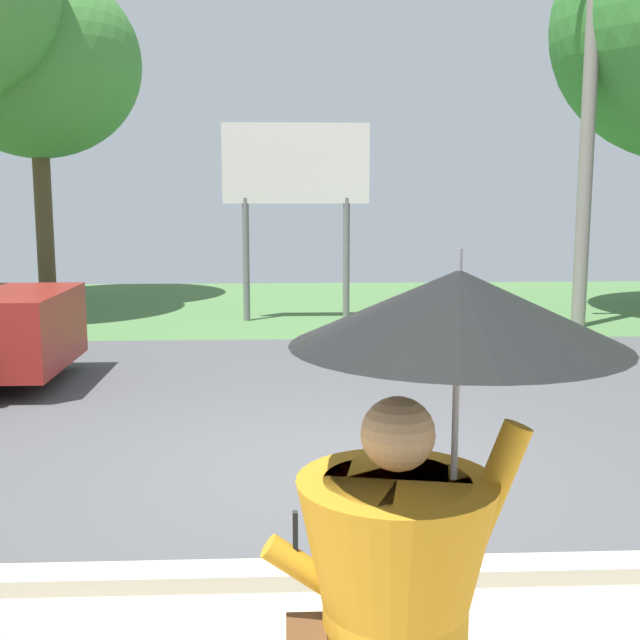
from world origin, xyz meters
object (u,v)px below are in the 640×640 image
object	(u,v)px
monk_pedestrian	(408,593)
roadside_billboard	(296,178)
tree_right_far	(36,63)
utility_pole	(588,125)

from	to	relation	value
monk_pedestrian	roadside_billboard	world-z (taller)	roadside_billboard
tree_right_far	monk_pedestrian	bearing A→B (deg)	-70.17
roadside_billboard	tree_right_far	bearing A→B (deg)	152.11
roadside_billboard	tree_right_far	size ratio (longest dim) A/B	0.51
monk_pedestrian	roadside_billboard	xyz separation A→B (m)	(-0.14, 12.14, 1.46)
monk_pedestrian	utility_pole	bearing A→B (deg)	83.59
monk_pedestrian	roadside_billboard	distance (m)	12.23
monk_pedestrian	tree_right_far	world-z (taller)	tree_right_far
utility_pole	roadside_billboard	size ratio (longest dim) A/B	1.85
utility_pole	roadside_billboard	distance (m)	5.01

